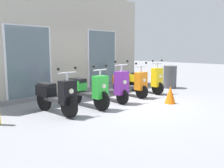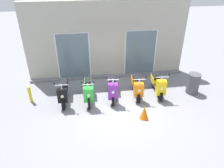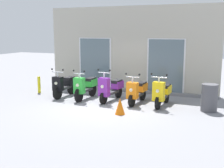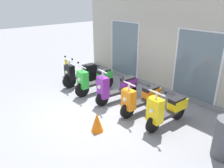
# 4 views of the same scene
# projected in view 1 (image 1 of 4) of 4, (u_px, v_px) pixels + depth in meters

# --- Properties ---
(ground_plane) EXTENTS (40.00, 40.00, 0.00)m
(ground_plane) POSITION_uv_depth(u_px,v_px,m) (133.00, 105.00, 7.19)
(ground_plane) COLOR gray
(storefront_facade) EXTENTS (7.48, 0.50, 3.63)m
(storefront_facade) POSITION_uv_depth(u_px,v_px,m) (67.00, 44.00, 8.87)
(storefront_facade) COLOR #B2AD9E
(storefront_facade) RESTS_ON ground_plane
(scooter_black) EXTENTS (0.56, 1.58, 1.19)m
(scooter_black) POSITION_uv_depth(u_px,v_px,m) (56.00, 95.00, 6.19)
(scooter_black) COLOR black
(scooter_black) RESTS_ON ground_plane
(scooter_green) EXTENTS (0.52, 1.62, 1.20)m
(scooter_green) POSITION_uv_depth(u_px,v_px,m) (88.00, 89.00, 6.86)
(scooter_green) COLOR black
(scooter_green) RESTS_ON ground_plane
(scooter_purple) EXTENTS (0.57, 1.60, 1.27)m
(scooter_purple) POSITION_uv_depth(u_px,v_px,m) (110.00, 85.00, 7.66)
(scooter_purple) COLOR black
(scooter_purple) RESTS_ON ground_plane
(scooter_orange) EXTENTS (0.56, 1.51, 1.17)m
(scooter_orange) POSITION_uv_depth(u_px,v_px,m) (130.00, 83.00, 8.44)
(scooter_orange) COLOR black
(scooter_orange) RESTS_ON ground_plane
(scooter_yellow) EXTENTS (0.59, 1.50, 1.22)m
(scooter_yellow) POSITION_uv_depth(u_px,v_px,m) (147.00, 80.00, 9.09)
(scooter_yellow) COLOR black
(scooter_yellow) RESTS_ON ground_plane
(trash_bin) EXTENTS (0.52, 0.52, 0.90)m
(trash_bin) POSITION_uv_depth(u_px,v_px,m) (170.00, 77.00, 10.20)
(trash_bin) COLOR #4C4C51
(trash_bin) RESTS_ON ground_plane
(traffic_cone) EXTENTS (0.32, 0.32, 0.52)m
(traffic_cone) POSITION_uv_depth(u_px,v_px,m) (170.00, 95.00, 7.38)
(traffic_cone) COLOR orange
(traffic_cone) RESTS_ON ground_plane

